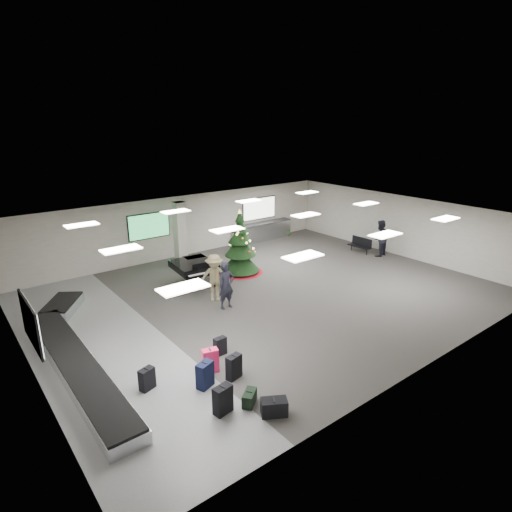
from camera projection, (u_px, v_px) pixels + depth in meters
ground at (268, 295)px, 17.82m from camera, size 18.00×18.00×0.00m
room_envelope at (251, 239)px, 17.37m from camera, size 18.02×14.02×3.21m
baggage_carousel at (73, 352)px, 13.11m from camera, size 2.28×9.71×0.43m
service_counter at (262, 231)px, 25.56m from camera, size 4.05×0.65×1.08m
suitcase_0 at (223, 400)px, 10.63m from camera, size 0.52×0.34×0.77m
suitcase_1 at (234, 367)px, 12.06m from camera, size 0.50×0.34×0.73m
pink_suitcase at (210, 361)px, 12.36m from camera, size 0.52×0.37×0.75m
suitcase_3 at (220, 346)px, 13.28m from camera, size 0.40×0.23×0.60m
navy_suitcase at (205, 375)px, 11.65m from camera, size 0.55×0.43×0.76m
green_duffel at (249, 398)px, 11.01m from camera, size 0.59×0.54×0.37m
suitcase_8 at (147, 379)px, 11.58m from camera, size 0.48×0.36×0.64m
black_duffel at (274, 407)px, 10.61m from camera, size 0.75×0.64×0.45m
christmas_tree at (240, 251)px, 20.13m from camera, size 2.16×2.16×3.08m
grand_piano at (194, 266)px, 18.65m from camera, size 1.84×2.26×1.21m
bench at (360, 244)px, 23.29m from camera, size 0.44×1.31×0.83m
traveler_a at (226, 285)px, 16.36m from camera, size 0.68×0.45×1.86m
traveler_b at (215, 278)px, 17.04m from camera, size 1.44×1.22×1.94m
traveler_bench at (380, 238)px, 22.54m from camera, size 1.06×0.89×1.95m
potted_plant_left at (233, 245)px, 23.12m from camera, size 0.60×0.63×0.89m
potted_plant_right at (287, 230)px, 26.57m from camera, size 0.53×0.53×0.78m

